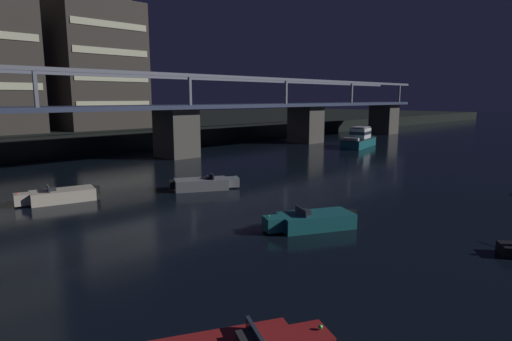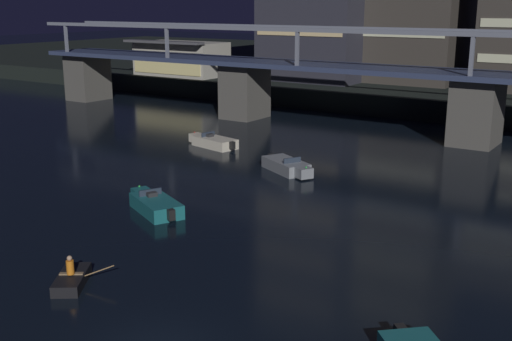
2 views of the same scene
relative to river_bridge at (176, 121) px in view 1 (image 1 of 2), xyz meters
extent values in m
cube|color=black|center=(0.00, 48.01, -3.05)|extent=(240.00, 80.00, 2.20)
cube|color=#4C4944|center=(0.00, 0.01, -1.37)|extent=(3.60, 4.40, 5.55)
cube|color=#4C4944|center=(23.42, 0.01, -1.37)|extent=(3.60, 4.40, 5.55)
cube|color=#4C4944|center=(46.83, 0.01, -1.37)|extent=(3.60, 4.40, 5.55)
cube|color=#2D3856|center=(0.00, 0.01, 1.63)|extent=(99.67, 6.40, 0.45)
cube|color=slate|center=(0.00, -2.89, 5.05)|extent=(99.67, 0.36, 0.36)
cube|color=slate|center=(0.00, 2.91, 5.05)|extent=(99.67, 0.36, 0.36)
cube|color=slate|center=(-15.61, -2.89, 3.45)|extent=(0.30, 0.30, 3.20)
cube|color=slate|center=(0.00, -2.89, 3.45)|extent=(0.30, 0.30, 3.20)
cube|color=slate|center=(15.61, -2.89, 3.45)|extent=(0.30, 0.30, 3.20)
cube|color=slate|center=(31.22, -2.89, 3.45)|extent=(0.30, 0.30, 3.20)
cube|color=slate|center=(46.83, -2.89, 3.45)|extent=(0.30, 0.30, 3.20)
cube|color=#38332D|center=(0.87, 21.80, 7.24)|extent=(12.05, 9.64, 18.39)
cube|color=beige|center=(0.87, 16.92, 1.73)|extent=(11.09, 0.10, 0.90)
cube|color=beige|center=(0.87, 16.92, 5.40)|extent=(11.09, 0.10, 0.90)
cube|color=beige|center=(0.87, 16.92, 9.08)|extent=(11.09, 0.10, 0.90)
cube|color=beige|center=(0.87, 16.92, 12.76)|extent=(11.09, 0.10, 0.90)
cube|color=#38332D|center=(0.87, 21.80, 16.74)|extent=(8.44, 6.75, 0.60)
cube|color=#196066|center=(23.92, -9.18, -3.55)|extent=(8.40, 4.58, 1.20)
cube|color=#196066|center=(28.32, -8.00, -3.47)|extent=(1.43, 1.67, 1.04)
cube|color=black|center=(23.92, -9.18, -3.00)|extent=(8.50, 4.68, 0.10)
cube|color=white|center=(24.50, -9.02, -2.25)|extent=(3.63, 2.86, 1.40)
cube|color=#283342|center=(24.50, -9.02, -2.20)|extent=(3.68, 2.90, 0.44)
cube|color=silver|center=(24.50, -9.02, -1.40)|extent=(3.27, 2.57, 0.08)
cube|color=#B7B2A8|center=(20.64, -10.06, -2.77)|extent=(1.12, 2.16, 0.36)
cube|color=#283342|center=(-20.65, -34.58, -3.17)|extent=(0.68, 1.26, 0.36)
cube|color=#262628|center=(-20.88, -34.47, -3.23)|extent=(0.60, 0.68, 0.24)
sphere|color=#33D84C|center=(-19.03, -35.36, -3.27)|extent=(0.12, 0.12, 0.12)
cube|color=#196066|center=(-10.07, -28.21, -3.75)|extent=(4.30, 3.33, 0.80)
cube|color=#196066|center=(-12.23, -27.16, -3.70)|extent=(1.24, 1.28, 0.70)
cube|color=#283342|center=(-10.83, -27.84, -3.17)|extent=(0.68, 1.26, 0.36)
cube|color=#262628|center=(-10.61, -27.95, -3.23)|extent=(0.60, 0.68, 0.24)
cube|color=black|center=(-8.13, -29.16, -3.65)|extent=(0.48, 0.48, 0.60)
sphere|color=#33D84C|center=(-12.45, -27.05, -3.27)|extent=(0.12, 0.12, 0.12)
cube|color=gray|center=(-8.67, -16.28, -3.75)|extent=(4.30, 3.44, 0.80)
cube|color=gray|center=(-6.56, -17.42, -3.70)|extent=(1.26, 1.30, 0.70)
cube|color=#283342|center=(-7.93, -16.68, -3.17)|extent=(0.73, 1.23, 0.36)
cube|color=#262628|center=(-8.15, -16.56, -3.23)|extent=(0.62, 0.68, 0.24)
cube|color=black|center=(-10.57, -15.25, -3.65)|extent=(0.49, 0.49, 0.60)
sphere|color=#33D84C|center=(-6.34, -17.54, -3.27)|extent=(0.12, 0.12, 0.12)
cube|color=beige|center=(-17.53, -12.89, -3.75)|extent=(4.20, 2.59, 0.80)
cube|color=beige|center=(-19.88, -12.38, -3.70)|extent=(1.09, 1.16, 0.70)
cube|color=#283342|center=(-18.36, -12.71, -3.17)|extent=(0.39, 1.34, 0.36)
cube|color=#262628|center=(-18.12, -12.77, -3.23)|extent=(0.51, 0.63, 0.24)
cube|color=black|center=(-15.43, -13.35, -3.65)|extent=(0.43, 0.43, 0.60)
sphere|color=red|center=(-20.13, -12.33, -3.27)|extent=(0.12, 0.12, 0.12)
camera|label=1|loc=(-27.37, -41.55, 2.67)|focal=29.72mm
camera|label=2|loc=(13.45, -53.41, 7.30)|focal=44.29mm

